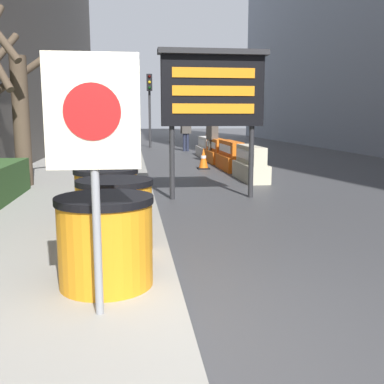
{
  "coord_description": "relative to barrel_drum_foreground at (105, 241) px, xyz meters",
  "views": [
    {
      "loc": [
        -0.39,
        -2.89,
        1.57
      ],
      "look_at": [
        0.7,
        5.25,
        0.2
      ],
      "focal_mm": 42.0,
      "sensor_mm": 36.0,
      "label": 1
    }
  ],
  "objects": [
    {
      "name": "ground_plane",
      "position": [
        0.63,
        -0.87,
        -0.53
      ],
      "size": [
        120.0,
        120.0,
        0.0
      ],
      "primitive_type": "plane",
      "color": "#3F3F42"
    },
    {
      "name": "bare_tree",
      "position": [
        -2.17,
        6.07,
        1.5
      ],
      "size": [
        1.4,
        1.82,
        3.89
      ],
      "color": "#4C3D2D",
      "rests_on": "sidewalk_left"
    },
    {
      "name": "barrel_drum_foreground",
      "position": [
        0.0,
        0.0,
        0.0
      ],
      "size": [
        0.83,
        0.83,
        0.78
      ],
      "color": "orange",
      "rests_on": "sidewalk_left"
    },
    {
      "name": "barrel_drum_middle",
      "position": [
        0.05,
        1.04,
        0.0
      ],
      "size": [
        0.83,
        0.83,
        0.78
      ],
      "color": "orange",
      "rests_on": "sidewalk_left"
    },
    {
      "name": "barrel_drum_back",
      "position": [
        -0.1,
        2.08,
        0.0
      ],
      "size": [
        0.83,
        0.83,
        0.78
      ],
      "color": "orange",
      "rests_on": "sidewalk_left"
    },
    {
      "name": "warning_sign",
      "position": [
        -0.02,
        -0.6,
        0.93
      ],
      "size": [
        0.65,
        0.08,
        1.86
      ],
      "color": "gray",
      "rests_on": "sidewalk_left"
    },
    {
      "name": "message_board",
      "position": [
        1.78,
        4.78,
        1.54
      ],
      "size": [
        2.07,
        0.36,
        2.81
      ],
      "color": "#28282B",
      "rests_on": "ground_plane"
    },
    {
      "name": "jersey_barrier_cream",
      "position": [
        3.19,
        7.18,
        -0.15
      ],
      "size": [
        0.54,
        1.78,
        0.87
      ],
      "color": "beige",
      "rests_on": "ground_plane"
    },
    {
      "name": "jersey_barrier_orange_far",
      "position": [
        3.19,
        9.49,
        -0.15
      ],
      "size": [
        0.57,
        1.99,
        0.87
      ],
      "color": "orange",
      "rests_on": "ground_plane"
    },
    {
      "name": "jersey_barrier_orange_near",
      "position": [
        3.19,
        11.8,
        -0.16
      ],
      "size": [
        0.62,
        2.06,
        0.83
      ],
      "color": "orange",
      "rests_on": "ground_plane"
    },
    {
      "name": "jersey_barrier_white",
      "position": [
        3.19,
        14.02,
        -0.18
      ],
      "size": [
        0.58,
        2.04,
        0.79
      ],
      "color": "silver",
      "rests_on": "ground_plane"
    },
    {
      "name": "traffic_cone_near",
      "position": [
        3.72,
        17.27,
        -0.15
      ],
      "size": [
        0.44,
        0.44,
        0.78
      ],
      "color": "black",
      "rests_on": "ground_plane"
    },
    {
      "name": "traffic_cone_mid",
      "position": [
        3.41,
        9.87,
        -0.22
      ],
      "size": [
        0.36,
        0.36,
        0.64
      ],
      "color": "black",
      "rests_on": "ground_plane"
    },
    {
      "name": "traffic_cone_far",
      "position": [
        2.41,
        9.79,
        -0.22
      ],
      "size": [
        0.36,
        0.36,
        0.64
      ],
      "color": "black",
      "rests_on": "ground_plane"
    },
    {
      "name": "traffic_light_near_curb",
      "position": [
        1.19,
        19.84,
        2.19
      ],
      "size": [
        0.28,
        0.45,
        3.74
      ],
      "color": "#2D2D30",
      "rests_on": "ground_plane"
    },
    {
      "name": "pedestrian_worker",
      "position": [
        3.03,
        11.79,
        0.44
      ],
      "size": [
        0.37,
        0.49,
        1.65
      ],
      "rotation": [
        0.0,
        0.0,
        1.86
      ],
      "color": "#514C42",
      "rests_on": "ground_plane"
    },
    {
      "name": "pedestrian_passerby",
      "position": [
        2.75,
        17.18,
        0.47
      ],
      "size": [
        0.49,
        0.35,
        1.69
      ],
      "rotation": [
        0.0,
        0.0,
        0.21
      ],
      "color": "#23283D",
      "rests_on": "ground_plane"
    }
  ]
}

